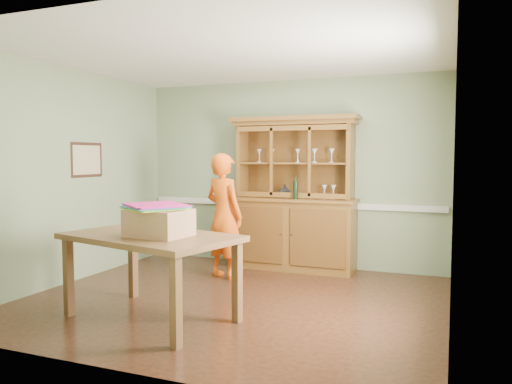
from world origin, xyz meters
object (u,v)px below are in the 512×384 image
at_px(dining_table, 151,244).
at_px(person, 224,216).
at_px(china_hutch, 293,216).
at_px(cardboard_box, 159,223).

bearing_deg(dining_table, person, 105.90).
bearing_deg(china_hutch, dining_table, -103.25).
relative_size(china_hutch, dining_table, 1.15).
relative_size(dining_table, cardboard_box, 3.39).
relative_size(china_hutch, person, 1.31).
xyz_separation_m(china_hutch, cardboard_box, (-0.48, -2.70, 0.21)).
relative_size(cardboard_box, person, 0.34).
xyz_separation_m(china_hutch, dining_table, (-0.62, -2.64, -0.02)).
relative_size(dining_table, person, 1.14).
distance_m(dining_table, cardboard_box, 0.27).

